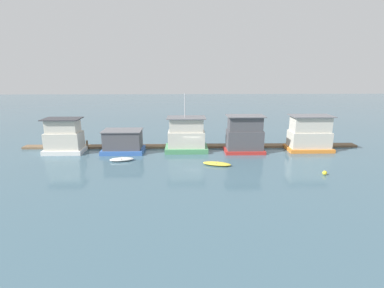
{
  "coord_description": "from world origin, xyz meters",
  "views": [
    {
      "loc": [
        -0.96,
        -41.96,
        11.8
      ],
      "look_at": [
        0.0,
        -1.0,
        1.4
      ],
      "focal_mm": 28.0,
      "sensor_mm": 36.0,
      "label": 1
    }
  ],
  "objects_px": {
    "houseboat_white": "(64,137)",
    "dinghy_white": "(122,159)",
    "houseboat_orange": "(310,134)",
    "houseboat_green": "(186,136)",
    "dinghy_yellow": "(217,164)",
    "mooring_post_near_right": "(87,145)",
    "houseboat_blue": "(123,142)",
    "mooring_post_far_left": "(60,144)",
    "buoy_yellow": "(325,173)",
    "houseboat_red": "(245,135)",
    "mooring_post_centre": "(191,143)"
  },
  "relations": [
    {
      "from": "houseboat_white",
      "to": "dinghy_white",
      "type": "height_order",
      "value": "houseboat_white"
    },
    {
      "from": "houseboat_orange",
      "to": "houseboat_green",
      "type": "bearing_deg",
      "value": 179.63
    },
    {
      "from": "dinghy_yellow",
      "to": "mooring_post_near_right",
      "type": "bearing_deg",
      "value": 156.8
    },
    {
      "from": "houseboat_white",
      "to": "mooring_post_near_right",
      "type": "distance_m",
      "value": 3.46
    },
    {
      "from": "houseboat_orange",
      "to": "dinghy_yellow",
      "type": "relative_size",
      "value": 1.69
    },
    {
      "from": "houseboat_blue",
      "to": "mooring_post_near_right",
      "type": "xyz_separation_m",
      "value": [
        -5.7,
        1.62,
        -0.88
      ]
    },
    {
      "from": "houseboat_green",
      "to": "dinghy_yellow",
      "type": "bearing_deg",
      "value": -61.32
    },
    {
      "from": "houseboat_white",
      "to": "houseboat_green",
      "type": "height_order",
      "value": "houseboat_green"
    },
    {
      "from": "mooring_post_far_left",
      "to": "buoy_yellow",
      "type": "xyz_separation_m",
      "value": [
        34.56,
        -11.77,
        -0.67
      ]
    },
    {
      "from": "houseboat_blue",
      "to": "buoy_yellow",
      "type": "relative_size",
      "value": 11.71
    },
    {
      "from": "mooring_post_far_left",
      "to": "buoy_yellow",
      "type": "distance_m",
      "value": 36.51
    },
    {
      "from": "houseboat_white",
      "to": "houseboat_green",
      "type": "bearing_deg",
      "value": 1.77
    },
    {
      "from": "houseboat_red",
      "to": "houseboat_orange",
      "type": "relative_size",
      "value": 0.88
    },
    {
      "from": "houseboat_white",
      "to": "mooring_post_near_right",
      "type": "height_order",
      "value": "houseboat_white"
    },
    {
      "from": "mooring_post_near_right",
      "to": "houseboat_blue",
      "type": "bearing_deg",
      "value": -15.83
    },
    {
      "from": "houseboat_orange",
      "to": "mooring_post_centre",
      "type": "bearing_deg",
      "value": 176.11
    },
    {
      "from": "houseboat_green",
      "to": "mooring_post_centre",
      "type": "distance_m",
      "value": 1.83
    },
    {
      "from": "houseboat_white",
      "to": "houseboat_orange",
      "type": "distance_m",
      "value": 35.52
    },
    {
      "from": "houseboat_red",
      "to": "mooring_post_centre",
      "type": "distance_m",
      "value": 8.02
    },
    {
      "from": "buoy_yellow",
      "to": "houseboat_green",
      "type": "bearing_deg",
      "value": 145.68
    },
    {
      "from": "houseboat_white",
      "to": "houseboat_orange",
      "type": "height_order",
      "value": "houseboat_orange"
    },
    {
      "from": "houseboat_green",
      "to": "dinghy_yellow",
      "type": "relative_size",
      "value": 2.23
    },
    {
      "from": "mooring_post_near_right",
      "to": "houseboat_orange",
      "type": "bearing_deg",
      "value": -2.06
    },
    {
      "from": "houseboat_red",
      "to": "houseboat_orange",
      "type": "distance_m",
      "value": 9.75
    },
    {
      "from": "houseboat_red",
      "to": "mooring_post_far_left",
      "type": "relative_size",
      "value": 3.05
    },
    {
      "from": "houseboat_red",
      "to": "mooring_post_near_right",
      "type": "bearing_deg",
      "value": 175.18
    },
    {
      "from": "houseboat_white",
      "to": "mooring_post_centre",
      "type": "bearing_deg",
      "value": 5.05
    },
    {
      "from": "mooring_post_near_right",
      "to": "buoy_yellow",
      "type": "distance_m",
      "value": 32.68
    },
    {
      "from": "houseboat_orange",
      "to": "buoy_yellow",
      "type": "distance_m",
      "value": 11.06
    },
    {
      "from": "dinghy_white",
      "to": "mooring_post_near_right",
      "type": "relative_size",
      "value": 2.4
    },
    {
      "from": "buoy_yellow",
      "to": "mooring_post_near_right",
      "type": "bearing_deg",
      "value": 158.9
    },
    {
      "from": "houseboat_orange",
      "to": "mooring_post_centre",
      "type": "height_order",
      "value": "houseboat_orange"
    },
    {
      "from": "houseboat_blue",
      "to": "buoy_yellow",
      "type": "distance_m",
      "value": 26.82
    },
    {
      "from": "buoy_yellow",
      "to": "dinghy_white",
      "type": "bearing_deg",
      "value": 166.4
    },
    {
      "from": "mooring_post_far_left",
      "to": "houseboat_red",
      "type": "bearing_deg",
      "value": -4.11
    },
    {
      "from": "houseboat_orange",
      "to": "mooring_post_near_right",
      "type": "distance_m",
      "value": 32.93
    },
    {
      "from": "houseboat_white",
      "to": "houseboat_green",
      "type": "xyz_separation_m",
      "value": [
        17.47,
        0.54,
        0.01
      ]
    },
    {
      "from": "houseboat_blue",
      "to": "houseboat_green",
      "type": "bearing_deg",
      "value": 3.46
    },
    {
      "from": "dinghy_white",
      "to": "dinghy_yellow",
      "type": "relative_size",
      "value": 0.87
    },
    {
      "from": "houseboat_white",
      "to": "dinghy_white",
      "type": "xyz_separation_m",
      "value": [
        8.94,
        -4.31,
        -2.01
      ]
    },
    {
      "from": "dinghy_yellow",
      "to": "mooring_post_far_left",
      "type": "distance_m",
      "value": 24.03
    },
    {
      "from": "houseboat_red",
      "to": "mooring_post_far_left",
      "type": "bearing_deg",
      "value": 175.89
    },
    {
      "from": "dinghy_white",
      "to": "dinghy_yellow",
      "type": "distance_m",
      "value": 12.47
    },
    {
      "from": "houseboat_orange",
      "to": "dinghy_white",
      "type": "relative_size",
      "value": 1.95
    },
    {
      "from": "dinghy_white",
      "to": "mooring_post_centre",
      "type": "relative_size",
      "value": 1.75
    },
    {
      "from": "houseboat_blue",
      "to": "dinghy_yellow",
      "type": "xyz_separation_m",
      "value": [
        12.89,
        -6.35,
        -1.36
      ]
    },
    {
      "from": "houseboat_green",
      "to": "buoy_yellow",
      "type": "xyz_separation_m",
      "value": [
        15.67,
        -10.7,
        -1.99
      ]
    },
    {
      "from": "houseboat_green",
      "to": "houseboat_white",
      "type": "bearing_deg",
      "value": -178.23
    },
    {
      "from": "mooring_post_near_right",
      "to": "mooring_post_far_left",
      "type": "distance_m",
      "value": 4.07
    },
    {
      "from": "houseboat_orange",
      "to": "mooring_post_far_left",
      "type": "height_order",
      "value": "houseboat_orange"
    }
  ]
}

